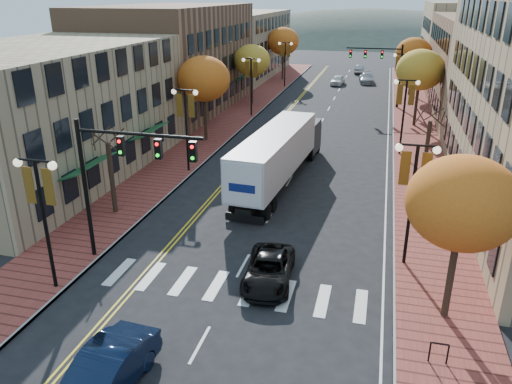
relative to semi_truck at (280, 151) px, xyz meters
The scene contains 31 objects.
ground 15.86m from the semi_truck, 87.73° to the right, with size 200.00×200.00×0.00m, color black.
sidewalk_left 18.91m from the semi_truck, 116.49° to the left, with size 4.00×85.00×0.15m, color brown.
sidewalk_right 19.49m from the semi_truck, 60.22° to the left, with size 4.00×85.00×0.15m, color brown.
building_left_near 16.75m from the semi_truck, behind, with size 12.00×22.00×9.00m, color #9E8966.
building_left_mid 26.30m from the semi_truck, 128.88° to the left, with size 12.00×24.00×11.00m, color brown.
building_left_far 48.25m from the semi_truck, 109.87° to the left, with size 12.00×26.00×9.50m, color #9E8966.
building_right_mid 32.65m from the semi_truck, 54.00° to the left, with size 15.00×24.00×10.00m, color brown.
building_right_far 52.06m from the semi_truck, 68.41° to the left, with size 15.00×20.00×11.00m, color #9E8966.
tree_left_a 11.37m from the semi_truck, 137.47° to the right, with size 0.28×0.28×4.20m.
tree_left_b 12.23m from the semi_truck, 135.22° to the left, with size 4.48×4.48×7.21m.
tree_left_c 25.87m from the semi_truck, 109.01° to the left, with size 4.16×4.16×6.69m.
tree_left_d 43.27m from the semi_truck, 101.20° to the left, with size 4.61×4.61×7.42m.
tree_right_a 16.96m from the semi_truck, 54.89° to the right, with size 4.16×4.16×6.69m.
tree_right_b 9.90m from the semi_truck, 13.53° to the left, with size 0.28×0.28×4.20m.
tree_right_c 20.93m from the semi_truck, 62.29° to the left, with size 4.48×4.48×7.21m.
tree_right_d 35.77m from the semi_truck, 74.34° to the left, with size 4.35×4.35×7.00m.
lamp_left_a 17.25m from the semi_truck, 113.68° to the right, with size 1.96×0.36×6.05m.
lamp_left_b 7.18m from the semi_truck, behind, with size 1.96×0.36×6.05m.
lamp_left_c 19.67m from the semi_truck, 110.58° to the left, with size 1.96×0.36×6.05m.
lamp_left_d 37.02m from the semi_truck, 100.73° to the left, with size 1.96×0.36×6.05m.
lamp_right_a 12.80m from the semi_truck, 50.02° to the right, with size 1.96×0.36×6.05m.
lamp_right_b 11.80m from the semi_truck, 45.67° to the left, with size 1.96×0.36×6.05m.
lamp_right_c 27.62m from the semi_truck, 72.85° to the left, with size 1.96×0.36×6.05m.
traffic_mast_near 13.85m from the semi_truck, 110.94° to the right, with size 6.10×0.35×7.00m.
traffic_mast_far 27.14m from the semi_truck, 76.95° to the left, with size 6.10×0.34×7.00m.
semi_truck is the anchor object (origin of this frame).
navy_sedan 20.86m from the semi_truck, 94.15° to the right, with size 1.66×4.77×1.57m, color black.
black_suv 13.07m from the semi_truck, 80.50° to the right, with size 2.07×4.50×1.25m, color black.
car_far_white 40.41m from the semi_truck, 89.96° to the left, with size 1.56×3.88×1.32m, color white.
car_far_silver 43.24m from the semi_truck, 84.80° to the left, with size 2.00×4.91×1.43m, color #9C9CA3.
car_far_oncoming 52.26m from the semi_truck, 87.43° to the left, with size 1.40×4.03×1.33m, color #97979E.
Camera 1 is at (5.78, -16.19, 12.26)m, focal length 35.00 mm.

